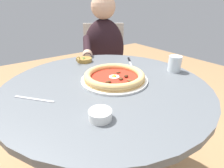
{
  "coord_description": "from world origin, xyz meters",
  "views": [
    {
      "loc": [
        -0.43,
        -0.64,
        1.07
      ],
      "look_at": [
        0.03,
        -0.01,
        0.7
      ],
      "focal_mm": 28.03,
      "sensor_mm": 36.0,
      "label": 1
    }
  ],
  "objects_px": {
    "dining_table": "(106,108)",
    "cafe_chair_diner": "(104,61)",
    "fork_utensil": "(34,99)",
    "ramekin_capers": "(100,114)",
    "diner_person": "(104,70)",
    "steak_knife": "(130,61)",
    "water_glass": "(175,65)",
    "pizza_on_plate": "(114,77)",
    "olive_pan": "(84,60)"
  },
  "relations": [
    {
      "from": "dining_table",
      "to": "pizza_on_plate",
      "type": "height_order",
      "value": "pizza_on_plate"
    },
    {
      "from": "pizza_on_plate",
      "to": "fork_utensil",
      "type": "xyz_separation_m",
      "value": [
        -0.37,
        0.04,
        -0.02
      ]
    },
    {
      "from": "dining_table",
      "to": "cafe_chair_diner",
      "type": "xyz_separation_m",
      "value": [
        0.48,
        0.74,
        -0.03
      ]
    },
    {
      "from": "water_glass",
      "to": "fork_utensil",
      "type": "relative_size",
      "value": 0.6
    },
    {
      "from": "ramekin_capers",
      "to": "diner_person",
      "type": "xyz_separation_m",
      "value": [
        0.57,
        0.85,
        -0.23
      ]
    },
    {
      "from": "pizza_on_plate",
      "to": "steak_knife",
      "type": "distance_m",
      "value": 0.33
    },
    {
      "from": "water_glass",
      "to": "ramekin_capers",
      "type": "distance_m",
      "value": 0.59
    },
    {
      "from": "water_glass",
      "to": "cafe_chair_diner",
      "type": "relative_size",
      "value": 0.1
    },
    {
      "from": "water_glass",
      "to": "olive_pan",
      "type": "bearing_deg",
      "value": 126.51
    },
    {
      "from": "water_glass",
      "to": "steak_knife",
      "type": "height_order",
      "value": "water_glass"
    },
    {
      "from": "water_glass",
      "to": "dining_table",
      "type": "bearing_deg",
      "value": 166.25
    },
    {
      "from": "pizza_on_plate",
      "to": "olive_pan",
      "type": "xyz_separation_m",
      "value": [
        0.02,
        0.35,
        -0.01
      ]
    },
    {
      "from": "pizza_on_plate",
      "to": "water_glass",
      "type": "distance_m",
      "value": 0.36
    },
    {
      "from": "dining_table",
      "to": "pizza_on_plate",
      "type": "distance_m",
      "value": 0.17
    },
    {
      "from": "pizza_on_plate",
      "to": "ramekin_capers",
      "type": "bearing_deg",
      "value": -134.95
    },
    {
      "from": "cafe_chair_diner",
      "to": "steak_knife",
      "type": "bearing_deg",
      "value": -106.61
    },
    {
      "from": "steak_knife",
      "to": "fork_utensil",
      "type": "xyz_separation_m",
      "value": [
        -0.64,
        -0.15,
        -0.0
      ]
    },
    {
      "from": "water_glass",
      "to": "olive_pan",
      "type": "distance_m",
      "value": 0.55
    },
    {
      "from": "fork_utensil",
      "to": "water_glass",
      "type": "bearing_deg",
      "value": -10.29
    },
    {
      "from": "steak_knife",
      "to": "fork_utensil",
      "type": "bearing_deg",
      "value": -166.73
    },
    {
      "from": "fork_utensil",
      "to": "diner_person",
      "type": "relative_size",
      "value": 0.13
    },
    {
      "from": "water_glass",
      "to": "diner_person",
      "type": "relative_size",
      "value": 0.08
    },
    {
      "from": "dining_table",
      "to": "steak_knife",
      "type": "relative_size",
      "value": 6.07
    },
    {
      "from": "ramekin_capers",
      "to": "diner_person",
      "type": "height_order",
      "value": "diner_person"
    },
    {
      "from": "dining_table",
      "to": "olive_pan",
      "type": "height_order",
      "value": "olive_pan"
    },
    {
      "from": "dining_table",
      "to": "water_glass",
      "type": "distance_m",
      "value": 0.45
    },
    {
      "from": "olive_pan",
      "to": "water_glass",
      "type": "bearing_deg",
      "value": -53.49
    },
    {
      "from": "pizza_on_plate",
      "to": "ramekin_capers",
      "type": "distance_m",
      "value": 0.32
    },
    {
      "from": "dining_table",
      "to": "steak_knife",
      "type": "bearing_deg",
      "value": 30.65
    },
    {
      "from": "fork_utensil",
      "to": "pizza_on_plate",
      "type": "bearing_deg",
      "value": -6.19
    },
    {
      "from": "fork_utensil",
      "to": "cafe_chair_diner",
      "type": "height_order",
      "value": "cafe_chair_diner"
    },
    {
      "from": "dining_table",
      "to": "ramekin_capers",
      "type": "bearing_deg",
      "value": -127.61
    },
    {
      "from": "water_glass",
      "to": "fork_utensil",
      "type": "bearing_deg",
      "value": 169.71
    },
    {
      "from": "pizza_on_plate",
      "to": "diner_person",
      "type": "bearing_deg",
      "value": 60.82
    },
    {
      "from": "pizza_on_plate",
      "to": "olive_pan",
      "type": "distance_m",
      "value": 0.35
    },
    {
      "from": "ramekin_capers",
      "to": "fork_utensil",
      "type": "relative_size",
      "value": 0.55
    },
    {
      "from": "fork_utensil",
      "to": "diner_person",
      "type": "xyz_separation_m",
      "value": [
        0.72,
        0.59,
        -0.22
      ]
    },
    {
      "from": "ramekin_capers",
      "to": "olive_pan",
      "type": "distance_m",
      "value": 0.63
    },
    {
      "from": "water_glass",
      "to": "diner_person",
      "type": "xyz_separation_m",
      "value": [
        0.0,
        0.72,
        -0.25
      ]
    },
    {
      "from": "water_glass",
      "to": "fork_utensil",
      "type": "height_order",
      "value": "water_glass"
    },
    {
      "from": "olive_pan",
      "to": "steak_knife",
      "type": "bearing_deg",
      "value": -33.81
    },
    {
      "from": "dining_table",
      "to": "cafe_chair_diner",
      "type": "distance_m",
      "value": 0.89
    },
    {
      "from": "steak_knife",
      "to": "diner_person",
      "type": "bearing_deg",
      "value": 78.83
    },
    {
      "from": "ramekin_capers",
      "to": "steak_knife",
      "type": "bearing_deg",
      "value": 40.33
    },
    {
      "from": "olive_pan",
      "to": "fork_utensil",
      "type": "relative_size",
      "value": 0.82
    },
    {
      "from": "water_glass",
      "to": "diner_person",
      "type": "distance_m",
      "value": 0.76
    },
    {
      "from": "dining_table",
      "to": "fork_utensil",
      "type": "xyz_separation_m",
      "value": [
        -0.33,
        0.03,
        0.15
      ]
    },
    {
      "from": "pizza_on_plate",
      "to": "cafe_chair_diner",
      "type": "height_order",
      "value": "cafe_chair_diner"
    },
    {
      "from": "dining_table",
      "to": "olive_pan",
      "type": "bearing_deg",
      "value": 79.34
    },
    {
      "from": "pizza_on_plate",
      "to": "cafe_chair_diner",
      "type": "xyz_separation_m",
      "value": [
        0.43,
        0.75,
        -0.2
      ]
    }
  ]
}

